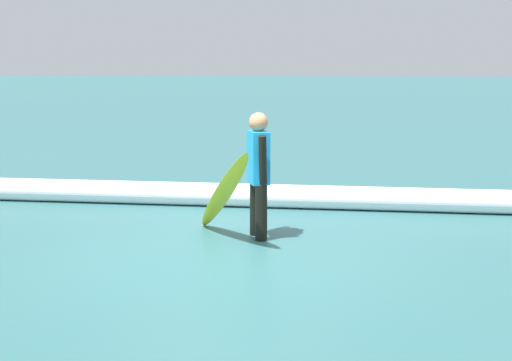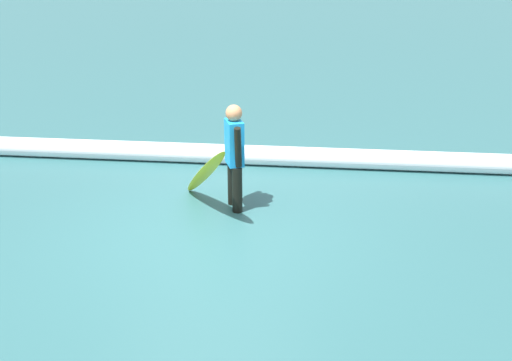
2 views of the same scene
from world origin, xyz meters
TOP-DOWN VIEW (x-y plane):
  - ground_plane at (0.00, 0.00)m, footprint 139.44×139.44m
  - surfer at (-0.30, -0.66)m, footprint 0.30×0.57m
  - surfboard at (0.09, -0.53)m, footprint 0.92×1.54m
  - wave_crest_foreground at (2.17, -2.57)m, footprint 20.98×1.20m

SIDE VIEW (x-z plane):
  - ground_plane at x=0.00m, z-range 0.00..0.00m
  - wave_crest_foreground at x=2.17m, z-range 0.00..0.33m
  - surfboard at x=0.09m, z-range -0.02..1.12m
  - surfer at x=-0.30m, z-range 0.08..1.55m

